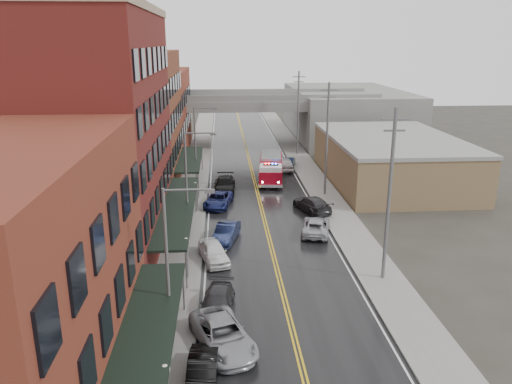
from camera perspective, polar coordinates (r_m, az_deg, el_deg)
road at (r=48.75m, az=0.72°, el=-2.26°), size 11.00×160.00×0.02m
sidewalk_left at (r=48.70m, az=-7.88°, el=-2.37°), size 3.00×160.00×0.15m
sidewalk_right at (r=49.84m, az=9.11°, el=-1.97°), size 3.00×160.00×0.15m
curb_left at (r=48.61m, az=-5.94°, el=-2.33°), size 0.30×160.00×0.15m
curb_right at (r=49.50m, az=7.25°, el=-2.02°), size 0.30×160.00×0.15m
brick_building_a at (r=24.17m, az=-26.97°, el=-9.48°), size 9.00×18.00×12.00m
brick_building_b at (r=40.63m, az=-17.52°, el=6.19°), size 9.00×20.00×18.00m
brick_building_c at (r=57.81m, az=-13.54°, el=7.96°), size 9.00×15.00×15.00m
brick_building_far at (r=75.16m, az=-11.37°, el=8.90°), size 9.00×20.00×12.00m
tan_building at (r=60.84m, az=15.14°, el=3.47°), size 14.00×22.00×5.00m
right_far_block at (r=89.45m, az=10.25°, el=8.89°), size 18.00×30.00×8.00m
awning_0 at (r=24.03m, az=-12.57°, el=-16.29°), size 2.60×16.00×3.09m
awning_1 at (r=41.17m, az=-8.90°, el=-1.74°), size 2.60×18.00×3.09m
awning_2 at (r=57.99m, az=-7.55°, el=3.76°), size 2.60×13.00×3.09m
globe_lamp_0 at (r=22.66m, az=-10.29°, el=-20.53°), size 0.44×0.44×3.12m
globe_lamp_1 at (r=34.79m, az=-7.95°, el=-6.43°), size 0.44×0.44×3.12m
globe_lamp_2 at (r=47.96m, az=-6.92°, el=0.18°), size 0.44×0.44×3.12m
street_lamp_0 at (r=26.36m, az=-9.61°, el=-7.55°), size 2.64×0.22×9.00m
street_lamp_1 at (r=41.42m, az=-7.63°, el=1.60°), size 2.64×0.22×9.00m
street_lamp_2 at (r=56.99m, az=-6.72°, el=5.82°), size 2.64×0.22×9.00m
utility_pole_0 at (r=34.22m, az=15.00°, el=-0.15°), size 1.80×0.24×12.00m
utility_pole_1 at (r=52.98m, az=8.12°, el=6.17°), size 1.80×0.24×12.00m
utility_pole_2 at (r=72.41m, az=4.83°, el=9.12°), size 1.80×0.24×12.00m
overpass at (r=78.63m, az=-1.23°, el=9.55°), size 40.00×10.00×7.50m
fire_truck at (r=59.08m, az=1.72°, el=2.79°), size 4.03×8.49×3.01m
parked_car_left_1 at (r=25.68m, az=-6.14°, el=-19.81°), size 1.63×4.15×1.35m
parked_car_left_2 at (r=28.06m, az=-3.82°, el=-15.99°), size 4.20×6.05×1.53m
parked_car_left_3 at (r=31.21m, az=-4.48°, el=-12.55°), size 2.50×4.87×1.35m
parked_car_left_4 at (r=37.98m, az=-4.86°, el=-6.83°), size 2.80×4.71×1.50m
parked_car_left_5 at (r=41.67m, az=-3.42°, el=-4.62°), size 2.63×4.73×1.48m
parked_car_left_6 at (r=50.26m, az=-4.34°, el=-0.89°), size 3.30×5.39×1.40m
parked_car_left_7 at (r=55.13m, az=-3.63°, el=0.85°), size 2.60×5.70×1.62m
parked_car_right_0 at (r=43.44m, az=6.87°, el=-3.88°), size 3.39×5.33×1.37m
parked_car_right_1 at (r=48.95m, az=6.42°, el=-1.38°), size 3.68×5.56×1.50m
parked_car_right_2 at (r=64.43m, az=3.31°, el=3.23°), size 2.05×4.94×1.67m
parked_car_right_3 at (r=66.11m, az=3.77°, el=3.42°), size 2.32×4.25×1.33m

